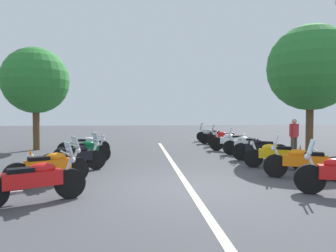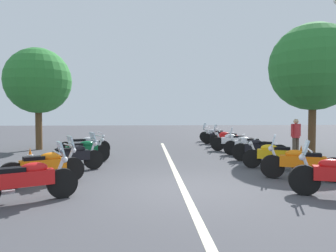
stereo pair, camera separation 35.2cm
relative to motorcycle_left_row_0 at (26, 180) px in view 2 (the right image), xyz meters
The scene contains 20 objects.
ground_plane 3.44m from the motorcycle_left_row_0, 74.07° to the right, with size 80.00×80.00×0.00m, color #424247.
lane_centre_stripe 5.25m from the motorcycle_left_row_0, 38.74° to the right, with size 16.30×0.16×0.01m, color beige.
motorcycle_left_row_0 is the anchor object (origin of this frame).
motorcycle_left_row_1 1.58m from the motorcycle_left_row_0, ahead, with size 1.20×1.84×1.21m.
motorcycle_left_row_2 3.36m from the motorcycle_left_row_0, ahead, with size 1.20×1.82×1.20m.
motorcycle_left_row_3 4.91m from the motorcycle_left_row_0, ahead, with size 1.15×1.89×1.00m.
motorcycle_left_row_4 6.59m from the motorcycle_left_row_0, ahead, with size 1.05×2.02×1.01m.
motorcycle_right_row_1 6.78m from the motorcycle_left_row_0, 75.39° to the right, with size 1.05×2.05×1.21m.
motorcycle_right_row_2 7.30m from the motorcycle_left_row_0, 62.82° to the right, with size 1.03×1.93×0.99m.
motorcycle_right_row_3 8.15m from the motorcycle_left_row_0, 53.57° to the right, with size 1.11×1.90×1.02m.
motorcycle_right_row_4 9.34m from the motorcycle_left_row_0, 45.35° to the right, with size 0.92×1.97×1.21m.
motorcycle_right_row_5 10.34m from the motorcycle_left_row_0, 38.88° to the right, with size 0.97×2.13×1.01m.
motorcycle_right_row_6 11.90m from the motorcycle_left_row_0, 33.90° to the right, with size 1.06×1.87×1.21m.
motorcycle_right_row_7 13.18m from the motorcycle_left_row_0, 29.99° to the right, with size 0.92×2.04×0.99m.
motorcycle_right_row_8 14.62m from the motorcycle_left_row_0, 27.07° to the right, with size 1.16×1.86×1.20m.
traffic_cone_0 4.93m from the motorcycle_left_row_0, 19.61° to the left, with size 0.36×0.36×0.61m.
traffic_cone_2 9.55m from the motorcycle_left_row_0, 59.07° to the right, with size 0.36×0.36×0.61m.
bystander_1 10.69m from the motorcycle_left_row_0, 54.01° to the right, with size 0.32×0.50×1.57m.
roadside_tree_0 12.29m from the motorcycle_left_row_0, 54.69° to the right, with size 3.79×3.79×5.73m.
roadside_tree_2 10.32m from the motorcycle_left_row_0, 17.66° to the left, with size 3.22×3.22×5.03m.
Camera 2 is at (-7.25, 0.83, 1.79)m, focal length 33.05 mm.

